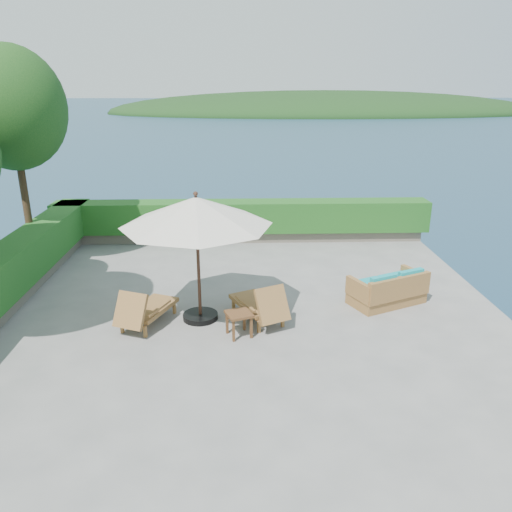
{
  "coord_description": "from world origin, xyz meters",
  "views": [
    {
      "loc": [
        -0.08,
        -10.53,
        5.02
      ],
      "look_at": [
        0.3,
        0.8,
        1.1
      ],
      "focal_mm": 35.0,
      "sensor_mm": 36.0,
      "label": 1
    }
  ],
  "objects_px": {
    "patio_umbrella": "(196,213)",
    "lounge_right": "(261,304)",
    "side_table": "(239,317)",
    "wicker_loveseat": "(388,291)",
    "lounge_left": "(145,309)"
  },
  "relations": [
    {
      "from": "lounge_right",
      "to": "wicker_loveseat",
      "type": "height_order",
      "value": "lounge_right"
    },
    {
      "from": "patio_umbrella",
      "to": "lounge_left",
      "type": "xyz_separation_m",
      "value": [
        -1.18,
        -0.3,
        -2.07
      ]
    },
    {
      "from": "side_table",
      "to": "wicker_loveseat",
      "type": "distance_m",
      "value": 3.88
    },
    {
      "from": "lounge_right",
      "to": "side_table",
      "type": "distance_m",
      "value": 0.83
    },
    {
      "from": "lounge_right",
      "to": "patio_umbrella",
      "type": "bearing_deg",
      "value": 147.75
    },
    {
      "from": "patio_umbrella",
      "to": "wicker_loveseat",
      "type": "bearing_deg",
      "value": 8.49
    },
    {
      "from": "patio_umbrella",
      "to": "side_table",
      "type": "relative_size",
      "value": 5.59
    },
    {
      "from": "lounge_left",
      "to": "wicker_loveseat",
      "type": "bearing_deg",
      "value": 32.21
    },
    {
      "from": "lounge_right",
      "to": "side_table",
      "type": "xyz_separation_m",
      "value": [
        -0.48,
        -0.68,
        0.03
      ]
    },
    {
      "from": "lounge_right",
      "to": "side_table",
      "type": "height_order",
      "value": "lounge_right"
    },
    {
      "from": "patio_umbrella",
      "to": "lounge_right",
      "type": "bearing_deg",
      "value": -6.29
    },
    {
      "from": "patio_umbrella",
      "to": "lounge_right",
      "type": "height_order",
      "value": "patio_umbrella"
    },
    {
      "from": "lounge_left",
      "to": "side_table",
      "type": "distance_m",
      "value": 2.11
    },
    {
      "from": "patio_umbrella",
      "to": "wicker_loveseat",
      "type": "xyz_separation_m",
      "value": [
        4.45,
        0.66,
        -2.12
      ]
    },
    {
      "from": "lounge_right",
      "to": "wicker_loveseat",
      "type": "bearing_deg",
      "value": -11.26
    }
  ]
}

